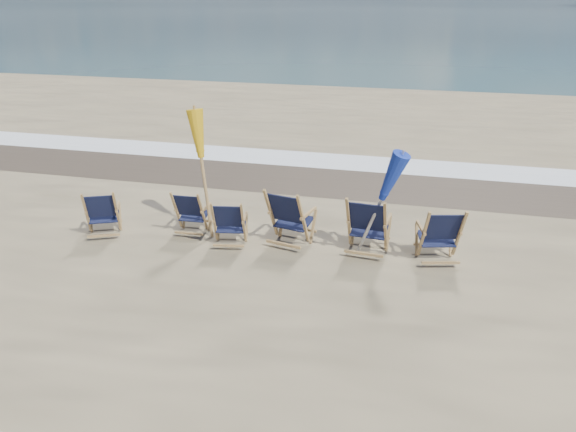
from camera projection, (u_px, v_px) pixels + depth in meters
name	position (u px, v px, depth m)	size (l,w,h in m)	color
ocean	(426.00, 6.00, 122.23)	(400.00, 400.00, 0.00)	#355658
surf_foam	(343.00, 162.00, 14.79)	(200.00, 1.40, 0.01)	silver
wet_sand_strip	(334.00, 180.00, 13.44)	(200.00, 2.60, 0.00)	#42362A
beach_chair_0	(117.00, 213.00, 10.22)	(0.61, 0.68, 0.95)	black
beach_chair_1	(203.00, 214.00, 10.23)	(0.58, 0.65, 0.91)	black
beach_chair_2	(243.00, 224.00, 9.77)	(0.59, 0.66, 0.92)	black
beach_chair_3	(303.00, 221.00, 9.64)	(0.71, 0.80, 1.12)	black
beach_chair_4	(385.00, 229.00, 9.34)	(0.71, 0.80, 1.12)	black
beach_chair_5	(459.00, 236.00, 9.15)	(0.67, 0.75, 1.05)	black
umbrella_yellow	(202.00, 141.00, 9.83)	(0.30, 0.30, 2.32)	#9A7645
umbrella_blue	(378.00, 175.00, 8.98)	(0.30, 0.30, 2.02)	#A5A5AD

